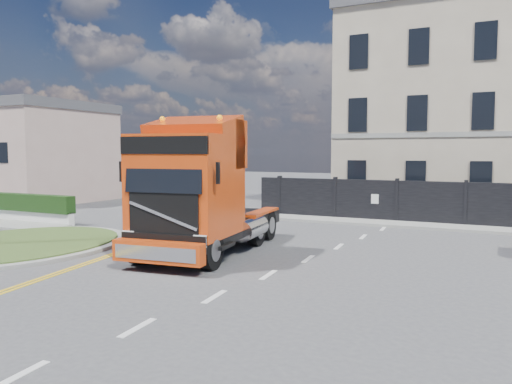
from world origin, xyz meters
The scene contains 8 objects.
ground centered at (0.00, 0.00, 0.00)m, with size 120.00×120.00×0.00m, color #424244.
traffic_island centered at (-7.00, -3.00, 0.08)m, with size 6.80×6.80×0.17m.
hedge_wall centered at (-13.00, 1.50, 0.74)m, with size 8.00×0.55×1.35m.
seaside_bldg_pink centered at (-20.00, 9.00, 3.00)m, with size 8.00×8.00×6.00m, color #BB9D92.
hoarding_fence centered at (6.55, 9.00, 1.00)m, with size 18.80×0.25×2.00m.
georgian_building centered at (6.00, 16.50, 5.77)m, with size 12.30×10.30×12.80m.
pavement_far centered at (6.00, 8.10, 0.06)m, with size 20.00×1.60×0.12m, color gray.
truck centered at (-0.40, -1.53, 1.95)m, with size 3.44×7.50×4.35m.
Camera 1 is at (8.14, -14.97, 3.36)m, focal length 35.00 mm.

